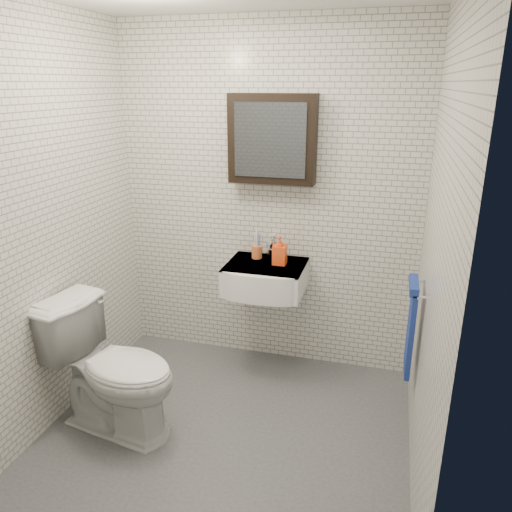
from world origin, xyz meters
name	(u,v)px	position (x,y,z in m)	size (l,w,h in m)	color
ground	(227,431)	(0.00, 0.00, 0.01)	(2.20, 2.00, 0.01)	#46484D
room_shell	(221,202)	(0.00, 0.00, 1.47)	(2.22, 2.02, 2.51)	silver
washbasin	(264,278)	(0.05, 0.73, 0.76)	(0.55, 0.50, 0.20)	white
faucet	(271,248)	(0.05, 0.93, 0.92)	(0.06, 0.20, 0.15)	silver
mirror_cabinet	(272,139)	(0.05, 0.93, 1.70)	(0.60, 0.15, 0.60)	black
towel_rail	(411,323)	(1.04, 0.35, 0.72)	(0.09, 0.30, 0.58)	silver
toothbrush_cup	(257,251)	(-0.05, 0.88, 0.90)	(0.09, 0.09, 0.21)	#D06534
soap_bottle	(280,250)	(0.14, 0.80, 0.95)	(0.09, 0.10, 0.21)	orange
toilet	(114,369)	(-0.67, -0.13, 0.42)	(0.47, 0.82, 0.84)	white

